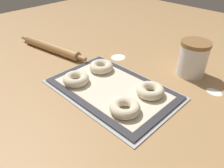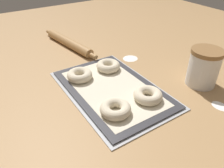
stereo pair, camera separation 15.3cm
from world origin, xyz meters
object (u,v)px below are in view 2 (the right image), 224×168
object	(u,v)px
bagel_back_left	(108,66)
rolling_pin	(69,43)
bagel_front_left	(80,75)
bagel_front_right	(115,109)
bagel_back_right	(148,95)
flour_canister	(204,67)
baking_tray	(112,89)

from	to	relation	value
bagel_back_left	rolling_pin	distance (m)	0.35
bagel_front_left	bagel_front_right	world-z (taller)	same
bagel_back_right	rolling_pin	xyz separation A→B (m)	(-0.61, -0.04, -0.00)
bagel_front_right	flour_canister	xyz separation A→B (m)	(0.03, 0.40, 0.05)
bagel_back_left	flour_canister	xyz separation A→B (m)	(0.29, 0.27, 0.05)
baking_tray	bagel_front_left	size ratio (longest dim) A/B	4.79
bagel_back_right	bagel_back_left	bearing A→B (deg)	-179.02
bagel_back_right	bagel_front_left	bearing A→B (deg)	-150.91
baking_tray	bagel_front_right	xyz separation A→B (m)	(0.13, -0.07, 0.02)
bagel_back_right	baking_tray	bearing A→B (deg)	-152.39
bagel_front_left	bagel_front_right	size ratio (longest dim) A/B	1.00
bagel_front_left	flour_canister	size ratio (longest dim) A/B	0.69
rolling_pin	bagel_front_right	bearing A→B (deg)	-9.17
bagel_front_right	bagel_back_right	xyz separation A→B (m)	(0.00, 0.14, 0.00)
bagel_front_right	bagel_back_right	size ratio (longest dim) A/B	1.00
bagel_back_left	flour_canister	size ratio (longest dim) A/B	0.69
bagel_front_left	rolling_pin	bearing A→B (deg)	163.45
bagel_back_left	bagel_front_right	bearing A→B (deg)	-27.33
baking_tray	bagel_back_right	size ratio (longest dim) A/B	4.79
bagel_front_left	bagel_back_right	bearing A→B (deg)	29.09
baking_tray	bagel_back_left	size ratio (longest dim) A/B	4.79
bagel_front_right	bagel_back_right	bearing A→B (deg)	89.71
bagel_front_right	bagel_back_left	distance (m)	0.30
bagel_front_right	baking_tray	bearing A→B (deg)	151.54
baking_tray	bagel_front_left	bearing A→B (deg)	-149.44
bagel_back_right	flour_canister	size ratio (longest dim) A/B	0.69
baking_tray	bagel_front_left	distance (m)	0.15
baking_tray	rolling_pin	size ratio (longest dim) A/B	1.06
bagel_front_left	bagel_back_right	world-z (taller)	same
bagel_back_right	bagel_front_right	bearing A→B (deg)	-90.29
bagel_back_right	flour_canister	bearing A→B (deg)	84.55
baking_tray	bagel_front_right	distance (m)	0.15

